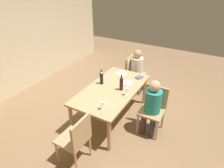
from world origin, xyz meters
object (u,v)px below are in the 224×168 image
(person_man_bearded, at_px, (138,68))
(wine_bottle_dark_red, at_px, (121,83))
(wine_bottle_tall_green, at_px, (102,78))
(dining_table, at_px, (112,92))
(person_woman_host, at_px, (152,104))
(wine_glass_near_left, at_px, (103,104))
(chair_left_end, at_px, (76,138))
(dinner_plate_guest_left, at_px, (121,73))
(dinner_plate_host, at_px, (127,83))
(wine_glass_centre, at_px, (127,90))
(chair_near, at_px, (153,106))
(chair_right_end, at_px, (132,69))

(person_man_bearded, distance_m, wine_bottle_dark_red, 1.27)
(wine_bottle_tall_green, bearing_deg, dining_table, -101.66)
(person_woman_host, bearing_deg, person_man_bearded, -57.35)
(wine_bottle_dark_red, relative_size, wine_glass_near_left, 2.23)
(chair_left_end, bearing_deg, person_woman_host, -31.72)
(dinner_plate_guest_left, bearing_deg, dinner_plate_host, -137.35)
(wine_bottle_dark_red, height_order, dinner_plate_guest_left, wine_bottle_dark_red)
(wine_glass_centre, bearing_deg, dining_table, 77.10)
(chair_left_end, xyz_separation_m, wine_glass_near_left, (0.60, -0.11, 0.30))
(wine_bottle_tall_green, bearing_deg, dinner_plate_guest_left, -13.68)
(wine_glass_near_left, relative_size, dinner_plate_guest_left, 0.60)
(chair_near, relative_size, chair_right_end, 1.00)
(person_woman_host, xyz_separation_m, wine_bottle_tall_green, (0.08, 1.14, 0.22))
(dinner_plate_host, bearing_deg, chair_left_end, 176.99)
(dining_table, distance_m, wine_glass_near_left, 0.73)
(wine_bottle_dark_red, bearing_deg, dinner_plate_host, 2.70)
(dinner_plate_guest_left, bearing_deg, dining_table, -168.79)
(wine_glass_near_left, bearing_deg, wine_bottle_dark_red, 1.03)
(wine_bottle_dark_red, bearing_deg, chair_right_end, 14.06)
(chair_near, height_order, wine_glass_near_left, chair_near)
(wine_bottle_dark_red, relative_size, wine_glass_centre, 2.23)
(chair_left_end, height_order, wine_bottle_tall_green, wine_bottle_tall_green)
(dining_table, bearing_deg, dinner_plate_guest_left, 11.21)
(wine_bottle_dark_red, bearing_deg, wine_glass_near_left, -178.97)
(chair_left_end, bearing_deg, dinner_plate_guest_left, 6.44)
(dining_table, xyz_separation_m, chair_left_end, (-1.28, -0.09, -0.11))
(person_man_bearded, bearing_deg, dining_table, -1.16)
(wine_glass_centre, bearing_deg, wine_bottle_tall_green, 77.64)
(person_man_bearded, bearing_deg, person_woman_host, 32.65)
(dining_table, relative_size, person_woman_host, 1.60)
(person_woman_host, bearing_deg, dinner_plate_host, -27.79)
(dining_table, xyz_separation_m, wine_glass_near_left, (-0.68, -0.20, 0.19))
(wine_bottle_dark_red, xyz_separation_m, dinner_plate_guest_left, (0.63, 0.32, -0.14))
(dining_table, height_order, person_man_bearded, person_man_bearded)
(chair_near, distance_m, wine_glass_near_left, 1.05)
(wine_bottle_tall_green, bearing_deg, chair_left_end, -164.60)
(dining_table, distance_m, person_man_bearded, 1.28)
(dinner_plate_host, bearing_deg, wine_bottle_dark_red, -177.30)
(dining_table, distance_m, person_woman_host, 0.86)
(dinner_plate_host, relative_size, dinner_plate_guest_left, 1.00)
(dinner_plate_guest_left, bearing_deg, wine_glass_centre, -146.63)
(person_man_bearded, height_order, dinner_plate_guest_left, person_man_bearded)
(chair_right_end, height_order, chair_left_end, same)
(wine_bottle_tall_green, relative_size, wine_bottle_dark_red, 0.98)
(dining_table, xyz_separation_m, wine_bottle_dark_red, (0.04, -0.19, 0.23))
(chair_near, bearing_deg, wine_glass_near_left, 49.07)
(chair_left_end, height_order, wine_glass_near_left, chair_left_end)
(person_man_bearded, bearing_deg, chair_left_end, 1.37)
(chair_right_end, xyz_separation_m, person_man_bearded, (0.00, -0.15, 0.06))
(dining_table, relative_size, dinner_plate_guest_left, 7.27)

